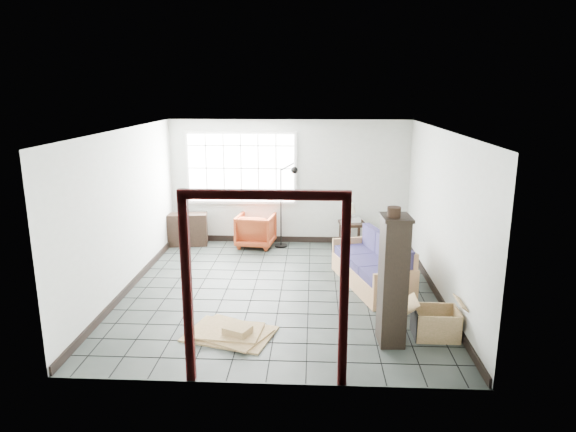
# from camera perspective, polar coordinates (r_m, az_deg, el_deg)

# --- Properties ---
(ground) EXTENTS (5.50, 5.50, 0.00)m
(ground) POSITION_cam_1_polar(r_m,az_deg,el_deg) (8.49, -0.76, -8.23)
(ground) COLOR black
(ground) RESTS_ON ground
(room_shell) EXTENTS (5.02, 5.52, 2.61)m
(room_shell) POSITION_cam_1_polar(r_m,az_deg,el_deg) (8.04, -0.79, 3.00)
(room_shell) COLOR #B1B5AE
(room_shell) RESTS_ON ground
(window_panel) EXTENTS (2.32, 0.08, 1.52)m
(window_panel) POSITION_cam_1_polar(r_m,az_deg,el_deg) (10.78, -5.21, 5.33)
(window_panel) COLOR silver
(window_panel) RESTS_ON ground
(doorway_trim) EXTENTS (1.80, 0.08, 2.20)m
(doorway_trim) POSITION_cam_1_polar(r_m,az_deg,el_deg) (5.49, -2.61, -5.52)
(doorway_trim) COLOR #350C0C
(doorway_trim) RESTS_ON ground
(futon_sofa) EXTENTS (1.24, 2.05, 0.85)m
(futon_sofa) POSITION_cam_1_polar(r_m,az_deg,el_deg) (8.68, 9.60, -5.76)
(futon_sofa) COLOR #966544
(futon_sofa) RESTS_ON ground
(armchair) EXTENTS (0.82, 0.78, 0.76)m
(armchair) POSITION_cam_1_polar(r_m,az_deg,el_deg) (10.70, -3.59, -1.40)
(armchair) COLOR maroon
(armchair) RESTS_ON ground
(side_table) EXTENTS (0.58, 0.58, 0.55)m
(side_table) POSITION_cam_1_polar(r_m,az_deg,el_deg) (10.64, 7.16, -1.17)
(side_table) COLOR black
(side_table) RESTS_ON ground
(table_lamp) EXTENTS (0.26, 0.26, 0.39)m
(table_lamp) POSITION_cam_1_polar(r_m,az_deg,el_deg) (10.55, 6.84, 0.75)
(table_lamp) COLOR black
(table_lamp) RESTS_ON side_table
(projector) EXTENTS (0.30, 0.25, 0.10)m
(projector) POSITION_cam_1_polar(r_m,az_deg,el_deg) (10.65, 7.27, -0.36)
(projector) COLOR silver
(projector) RESTS_ON side_table
(floor_lamp) EXTENTS (0.54, 0.36, 1.76)m
(floor_lamp) POSITION_cam_1_polar(r_m,az_deg,el_deg) (10.51, -0.08, 1.49)
(floor_lamp) COLOR black
(floor_lamp) RESTS_ON ground
(console_shelf) EXTENTS (0.91, 0.46, 0.68)m
(console_shelf) POSITION_cam_1_polar(r_m,az_deg,el_deg) (10.97, -11.24, -1.48)
(console_shelf) COLOR black
(console_shelf) RESTS_ON ground
(tall_shelf) EXTENTS (0.38, 0.48, 1.69)m
(tall_shelf) POSITION_cam_1_polar(r_m,az_deg,el_deg) (6.66, 11.59, -6.95)
(tall_shelf) COLOR black
(tall_shelf) RESTS_ON ground
(pot) EXTENTS (0.20, 0.20, 0.12)m
(pot) POSITION_cam_1_polar(r_m,az_deg,el_deg) (6.34, 11.69, 0.44)
(pot) COLOR black
(pot) RESTS_ON tall_shelf
(open_box) EXTENTS (0.93, 0.48, 0.53)m
(open_box) POSITION_cam_1_polar(r_m,az_deg,el_deg) (7.22, 16.07, -11.33)
(open_box) COLOR olive
(open_box) RESTS_ON ground
(cardboard_pile) EXTENTS (1.30, 1.09, 0.16)m
(cardboard_pile) POSITION_cam_1_polar(r_m,az_deg,el_deg) (7.07, -6.36, -12.71)
(cardboard_pile) COLOR olive
(cardboard_pile) RESTS_ON ground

